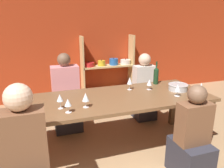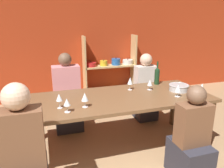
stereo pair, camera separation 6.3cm
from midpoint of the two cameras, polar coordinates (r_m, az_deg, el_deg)
The scene contains 15 objects.
wall_back_red at distance 4.91m, azimuth -9.46°, elevation 11.83°, with size 8.80×0.06×2.70m.
shelf_unit at distance 5.02m, azimuth -0.08°, elevation 2.28°, with size 1.20×0.30×1.40m.
dining_table at distance 2.86m, azimuth 1.24°, elevation -4.96°, with size 2.55×0.98×0.76m.
mixing_bowl at distance 3.22m, azimuth 17.58°, elevation -0.85°, with size 0.28×0.28×0.09m.
wine_bottle_green at distance 3.44m, azimuth 12.19°, elevation 2.19°, with size 0.08×0.08×0.36m.
wine_glass_white_a at distance 2.96m, azimuth 17.47°, elevation -1.17°, with size 0.08×0.08×0.16m.
wine_glass_empty_a at distance 2.50m, azimuth -6.40°, elevation -3.41°, with size 0.08×0.08×0.17m.
wine_glass_red_a at distance 2.51m, azimuth -12.94°, elevation -3.54°, with size 0.07×0.07×0.17m.
wine_glass_white_b at distance 2.40m, azimuth -10.96°, elevation -4.79°, with size 0.08×0.08×0.16m.
wine_glass_empty_b at distance 3.11m, azimuth 5.33°, elevation 0.78°, with size 0.08×0.08×0.18m.
wine_glass_empty_c at distance 3.07m, azimuth 22.98°, elevation -0.77°, with size 0.07×0.07×0.18m.
wine_glass_empty_d at distance 3.15m, azimuth 10.43°, elevation 0.32°, with size 0.07×0.07×0.15m.
person_near_a at distance 2.66m, azimuth 20.54°, elevation -14.64°, with size 0.36×0.44×1.09m.
person_far_a at distance 3.63m, azimuth -11.06°, elevation -4.47°, with size 0.42×0.53×1.24m.
person_far_b at distance 3.97m, azimuth 8.95°, elevation -2.67°, with size 0.36×0.45×1.17m.
Camera 2 is at (-0.67, -1.02, 1.73)m, focal length 35.00 mm.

